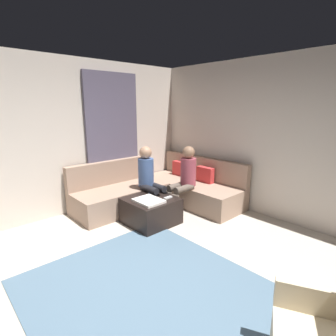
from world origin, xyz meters
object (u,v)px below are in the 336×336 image
ottoman (151,211)px  person_on_couch_back (184,177)px  game_remote (168,198)px  coffee_mug (151,190)px  person_on_couch_side (149,177)px  sectional_couch (162,190)px

ottoman → person_on_couch_back: size_ratio=0.63×
game_remote → person_on_couch_back: (-0.14, 0.53, 0.23)m
coffee_mug → person_on_couch_side: (-0.15, 0.09, 0.19)m
coffee_mug → person_on_couch_side: person_on_couch_side is taller
coffee_mug → game_remote: 0.40m
ottoman → coffee_mug: 0.38m
coffee_mug → person_on_couch_side: 0.26m
sectional_couch → person_on_couch_side: person_on_couch_side is taller
coffee_mug → person_on_couch_back: (0.26, 0.57, 0.19)m
sectional_couch → person_on_couch_back: (0.56, 0.06, 0.38)m
sectional_couch → person_on_couch_side: size_ratio=2.12×
ottoman → person_on_couch_side: 0.64m
sectional_couch → person_on_couch_side: bearing=-70.6°
coffee_mug → game_remote: coffee_mug is taller
game_remote → person_on_couch_side: (-0.55, 0.05, 0.23)m
person_on_couch_back → sectional_couch: bearing=5.7°
coffee_mug → game_remote: (0.40, 0.04, -0.04)m
ottoman → person_on_couch_side: (-0.37, 0.27, 0.45)m
person_on_couch_side → ottoman: bearing=53.3°
coffee_mug → person_on_couch_side: size_ratio=0.08×
sectional_couch → person_on_couch_back: person_on_couch_back is taller
ottoman → person_on_couch_side: person_on_couch_side is taller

